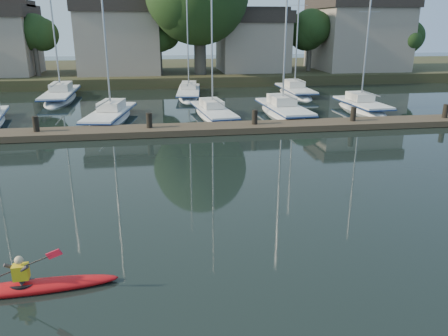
{
  "coord_description": "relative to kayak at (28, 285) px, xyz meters",
  "views": [
    {
      "loc": [
        -2.52,
        -10.18,
        5.86
      ],
      "look_at": [
        -0.37,
        3.77,
        1.2
      ],
      "focal_mm": 35.0,
      "sensor_mm": 36.0,
      "label": 1
    }
  ],
  "objects": [
    {
      "name": "ground",
      "position": [
        5.65,
        0.92,
        -0.16
      ],
      "size": [
        160.0,
        160.0,
        0.0
      ],
      "primitive_type": "plane",
      "color": "black",
      "rests_on": "ground"
    },
    {
      "name": "kayak",
      "position": [
        0.0,
        0.0,
        0.0
      ],
      "size": [
        4.03,
        0.78,
        1.28
      ],
      "rotation": [
        0.0,
        0.0,
        0.06
      ],
      "color": "red",
      "rests_on": "ground"
    },
    {
      "name": "dock",
      "position": [
        5.65,
        14.92,
        0.05
      ],
      "size": [
        34.0,
        2.0,
        1.8
      ],
      "color": "#4D422C",
      "rests_on": "ground"
    },
    {
      "name": "sailboat_1",
      "position": [
        0.12,
        19.21,
        -0.34
      ],
      "size": [
        3.42,
        8.39,
        13.34
      ],
      "rotation": [
        0.0,
        0.0,
        -0.18
      ],
      "color": "white",
      "rests_on": "ground"
    },
    {
      "name": "sailboat_2",
      "position": [
        6.81,
        19.31,
        -0.32
      ],
      "size": [
        2.77,
        8.1,
        13.15
      ],
      "rotation": [
        0.0,
        0.0,
        0.12
      ],
      "color": "white",
      "rests_on": "ground"
    },
    {
      "name": "sailboat_3",
      "position": [
        11.61,
        19.2,
        -0.35
      ],
      "size": [
        2.58,
        8.33,
        13.27
      ],
      "rotation": [
        0.0,
        0.0,
        0.05
      ],
      "color": "white",
      "rests_on": "ground"
    },
    {
      "name": "sailboat_4",
      "position": [
        17.68,
        20.04,
        -0.34
      ],
      "size": [
        2.27,
        6.92,
        11.66
      ],
      "rotation": [
        0.0,
        0.0,
        0.03
      ],
      "color": "white",
      "rests_on": "ground"
    },
    {
      "name": "sailboat_5",
      "position": [
        -4.68,
        28.25,
        -0.35
      ],
      "size": [
        2.38,
        9.56,
        15.77
      ],
      "rotation": [
        0.0,
        0.0,
        0.02
      ],
      "color": "white",
      "rests_on": "ground"
    },
    {
      "name": "sailboat_6",
      "position": [
        5.89,
        28.63,
        -0.32
      ],
      "size": [
        2.81,
        9.1,
        14.24
      ],
      "rotation": [
        0.0,
        0.0,
        -0.11
      ],
      "color": "white",
      "rests_on": "ground"
    },
    {
      "name": "sailboat_7",
      "position": [
        15.16,
        27.78,
        -0.35
      ],
      "size": [
        2.18,
        7.97,
        12.81
      ],
      "rotation": [
        0.0,
        0.0,
        -0.01
      ],
      "color": "white",
      "rests_on": "ground"
    },
    {
      "name": "shore",
      "position": [
        7.26,
        41.21,
        3.07
      ],
      "size": [
        90.0,
        25.25,
        12.75
      ],
      "color": "#2E361B",
      "rests_on": "ground"
    }
  ]
}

